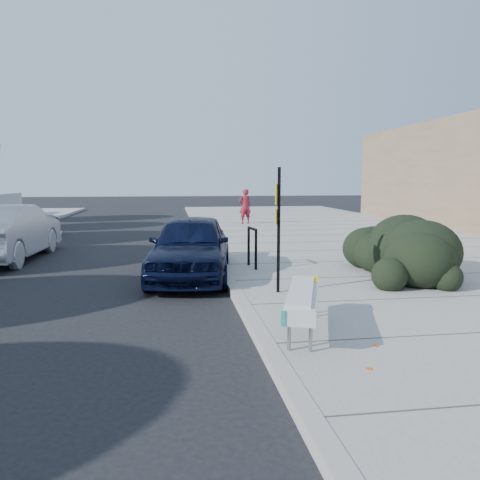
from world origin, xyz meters
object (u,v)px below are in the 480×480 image
object	(u,v)px
sedan_navy	(191,246)
pedestrian	(245,206)
suv_silver	(17,223)
sign_post	(278,222)
bench	(303,299)
bike_rack	(252,243)
wagon_silver	(7,232)

from	to	relation	value
sedan_navy	pedestrian	bearing A→B (deg)	82.60
suv_silver	pedestrian	world-z (taller)	pedestrian
sign_post	sedan_navy	xyz separation A→B (m)	(-1.59, 2.34, -0.78)
suv_silver	sedan_navy	bearing A→B (deg)	132.47
sign_post	pedestrian	world-z (taller)	sign_post
bench	bike_rack	xyz separation A→B (m)	(0.15, 5.08, 0.12)
bike_rack	suv_silver	size ratio (longest dim) A/B	0.21
suv_silver	sign_post	bearing A→B (deg)	131.48
pedestrian	bench	bearing A→B (deg)	71.57
sedan_navy	suv_silver	distance (m)	10.23
bench	wagon_silver	bearing A→B (deg)	148.02
pedestrian	sign_post	bearing A→B (deg)	71.26
bike_rack	pedestrian	xyz separation A→B (m)	(1.69, 11.75, 0.26)
sign_post	wagon_silver	distance (m)	8.84
sedan_navy	suv_silver	world-z (taller)	sedan_navy
sign_post	bench	bearing A→B (deg)	-74.39
wagon_silver	suv_silver	bearing A→B (deg)	-73.15
pedestrian	suv_silver	bearing A→B (deg)	10.73
bike_rack	wagon_silver	world-z (taller)	wagon_silver
bench	pedestrian	world-z (taller)	pedestrian
wagon_silver	suv_silver	size ratio (longest dim) A/B	1.04
sign_post	sedan_navy	world-z (taller)	sign_post
bike_rack	pedestrian	size ratio (longest dim) A/B	0.58
bench	bike_rack	distance (m)	5.08
sedan_navy	wagon_silver	size ratio (longest dim) A/B	0.90
pedestrian	bike_rack	bearing A→B (deg)	69.61
sign_post	bike_rack	bearing A→B (deg)	110.88
bike_rack	pedestrian	bearing A→B (deg)	74.97
wagon_silver	suv_silver	distance (m)	4.86
pedestrian	sedan_navy	bearing A→B (deg)	62.77
sedan_navy	wagon_silver	world-z (taller)	wagon_silver
sign_post	pedestrian	distance (m)	14.50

